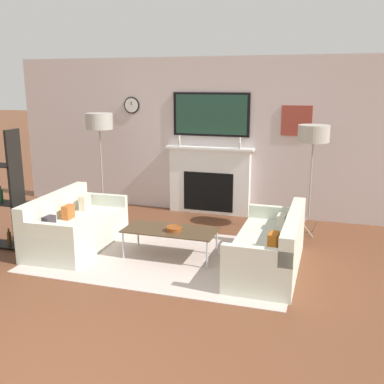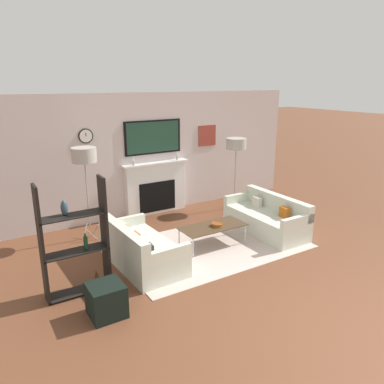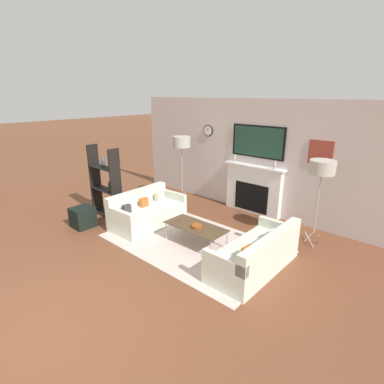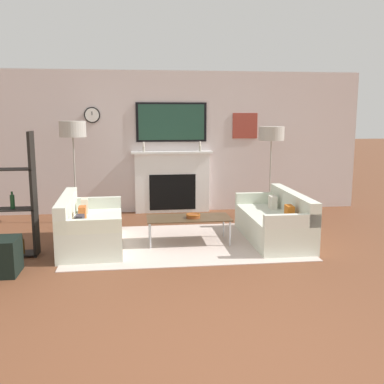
{
  "view_description": "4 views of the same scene",
  "coord_description": "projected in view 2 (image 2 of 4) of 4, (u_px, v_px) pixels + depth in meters",
  "views": [
    {
      "loc": [
        2.01,
        -2.37,
        2.27
      ],
      "look_at": [
        0.19,
        3.46,
        0.78
      ],
      "focal_mm": 42.0,
      "sensor_mm": 36.0,
      "label": 1
    },
    {
      "loc": [
        -3.61,
        -2.29,
        2.92
      ],
      "look_at": [
        -0.23,
        3.16,
        1.02
      ],
      "focal_mm": 35.0,
      "sensor_mm": 36.0,
      "label": 2
    },
    {
      "loc": [
        3.5,
        -1.03,
        2.81
      ],
      "look_at": [
        -0.13,
        3.02,
        1.01
      ],
      "focal_mm": 28.0,
      "sensor_mm": 36.0,
      "label": 3
    },
    {
      "loc": [
        -0.7,
        -3.48,
        1.88
      ],
      "look_at": [
        0.12,
        3.01,
        0.75
      ],
      "focal_mm": 42.0,
      "sensor_mm": 36.0,
      "label": 4
    }
  ],
  "objects": [
    {
      "name": "floor_lamp_left",
      "position": [
        84.0,
        156.0,
        6.79
      ],
      "size": [
        0.45,
        0.45,
        1.78
      ],
      "color": "#9E998E",
      "rests_on": "ground_plane"
    },
    {
      "name": "floor_lamp_right",
      "position": [
        236.0,
        144.0,
        8.58
      ],
      "size": [
        0.46,
        0.46,
        1.68
      ],
      "color": "#9E998E",
      "rests_on": "ground_plane"
    },
    {
      "name": "coffee_table",
      "position": [
        213.0,
        227.0,
        6.82
      ],
      "size": [
        1.23,
        0.56,
        0.39
      ],
      "color": "#4C3823",
      "rests_on": "ground_plane"
    },
    {
      "name": "area_rug",
      "position": [
        210.0,
        246.0,
        6.89
      ],
      "size": [
        3.38,
        2.14,
        0.01
      ],
      "color": "beige",
      "rests_on": "ground_plane"
    },
    {
      "name": "couch_left",
      "position": [
        140.0,
        250.0,
        6.11
      ],
      "size": [
        0.9,
        1.67,
        0.75
      ],
      "color": "silver",
      "rests_on": "ground_plane"
    },
    {
      "name": "decorative_bowl",
      "position": [
        217.0,
        224.0,
        6.8
      ],
      "size": [
        0.21,
        0.21,
        0.06
      ],
      "color": "brown",
      "rests_on": "coffee_table"
    },
    {
      "name": "fireplace_wall",
      "position": [
        153.0,
        159.0,
        8.4
      ],
      "size": [
        7.48,
        0.28,
        2.7
      ],
      "color": "beige",
      "rests_on": "ground_plane"
    },
    {
      "name": "couch_right",
      "position": [
        267.0,
        219.0,
        7.51
      ],
      "size": [
        0.77,
        1.78,
        0.73
      ],
      "color": "silver",
      "rests_on": "ground_plane"
    },
    {
      "name": "ground_plane",
      "position": [
        346.0,
        333.0,
        4.52
      ],
      "size": [
        60.0,
        60.0,
        0.0
      ],
      "primitive_type": "plane",
      "color": "brown"
    },
    {
      "name": "ottoman",
      "position": [
        106.0,
        300.0,
        4.81
      ],
      "size": [
        0.44,
        0.44,
        0.44
      ],
      "color": "black",
      "rests_on": "ground_plane"
    },
    {
      "name": "shelf_unit",
      "position": [
        75.0,
        242.0,
        5.16
      ],
      "size": [
        0.9,
        0.28,
        1.67
      ],
      "color": "black",
      "rests_on": "ground_plane"
    }
  ]
}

